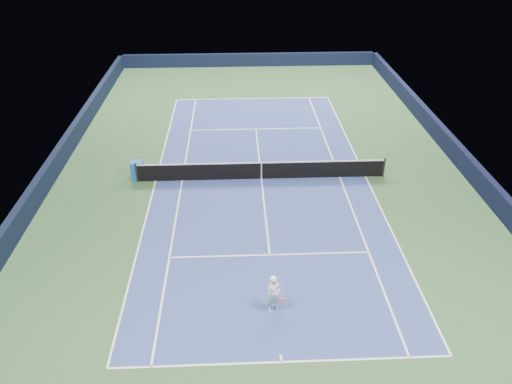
{
  "coord_description": "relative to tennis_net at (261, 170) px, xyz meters",
  "views": [
    {
      "loc": [
        -1.29,
        -22.62,
        12.76
      ],
      "look_at": [
        -0.41,
        -3.0,
        1.0
      ],
      "focal_mm": 35.0,
      "sensor_mm": 36.0,
      "label": 1
    }
  ],
  "objects": [
    {
      "name": "ground",
      "position": [
        0.0,
        0.0,
        -0.5
      ],
      "size": [
        40.0,
        40.0,
        0.0
      ],
      "primitive_type": "plane",
      "color": "#2D4E2A",
      "rests_on": "ground"
    },
    {
      "name": "wall_far",
      "position": [
        0.0,
        19.82,
        0.05
      ],
      "size": [
        22.0,
        0.35,
        1.1
      ],
      "primitive_type": "cube",
      "color": "black",
      "rests_on": "ground"
    },
    {
      "name": "wall_right",
      "position": [
        10.82,
        0.0,
        0.05
      ],
      "size": [
        0.35,
        40.0,
        1.1
      ],
      "primitive_type": "cube",
      "color": "black",
      "rests_on": "ground"
    },
    {
      "name": "wall_left",
      "position": [
        -10.82,
        0.0,
        0.05
      ],
      "size": [
        0.35,
        40.0,
        1.1
      ],
      "primitive_type": "cube",
      "color": "black",
      "rests_on": "ground"
    },
    {
      "name": "court_surface",
      "position": [
        0.0,
        0.0,
        -0.5
      ],
      "size": [
        10.97,
        23.77,
        0.01
      ],
      "primitive_type": "cube",
      "color": "navy",
      "rests_on": "ground"
    },
    {
      "name": "baseline_far",
      "position": [
        0.0,
        11.88,
        -0.5
      ],
      "size": [
        10.97,
        0.08,
        0.0
      ],
      "primitive_type": "cube",
      "color": "white",
      "rests_on": "ground"
    },
    {
      "name": "baseline_near",
      "position": [
        0.0,
        -11.88,
        -0.5
      ],
      "size": [
        10.97,
        0.08,
        0.0
      ],
      "primitive_type": "cube",
      "color": "white",
      "rests_on": "ground"
    },
    {
      "name": "sideline_doubles_right",
      "position": [
        5.49,
        0.0,
        -0.5
      ],
      "size": [
        0.08,
        23.77,
        0.0
      ],
      "primitive_type": "cube",
      "color": "white",
      "rests_on": "ground"
    },
    {
      "name": "sideline_doubles_left",
      "position": [
        -5.49,
        0.0,
        -0.5
      ],
      "size": [
        0.08,
        23.77,
        0.0
      ],
      "primitive_type": "cube",
      "color": "white",
      "rests_on": "ground"
    },
    {
      "name": "sideline_singles_right",
      "position": [
        4.12,
        0.0,
        -0.5
      ],
      "size": [
        0.08,
        23.77,
        0.0
      ],
      "primitive_type": "cube",
      "color": "white",
      "rests_on": "ground"
    },
    {
      "name": "sideline_singles_left",
      "position": [
        -4.12,
        0.0,
        -0.5
      ],
      "size": [
        0.08,
        23.77,
        0.0
      ],
      "primitive_type": "cube",
      "color": "white",
      "rests_on": "ground"
    },
    {
      "name": "service_line_far",
      "position": [
        0.0,
        6.4,
        -0.5
      ],
      "size": [
        8.23,
        0.08,
        0.0
      ],
      "primitive_type": "cube",
      "color": "white",
      "rests_on": "ground"
    },
    {
      "name": "service_line_near",
      "position": [
        0.0,
        -6.4,
        -0.5
      ],
      "size": [
        8.23,
        0.08,
        0.0
      ],
      "primitive_type": "cube",
      "color": "white",
      "rests_on": "ground"
    },
    {
      "name": "center_service_line",
      "position": [
        0.0,
        0.0,
        -0.5
      ],
      "size": [
        0.08,
        12.8,
        0.0
      ],
      "primitive_type": "cube",
      "color": "white",
      "rests_on": "ground"
    },
    {
      "name": "center_mark_far",
      "position": [
        0.0,
        11.73,
        -0.5
      ],
      "size": [
        0.08,
        0.3,
        0.0
      ],
      "primitive_type": "cube",
      "color": "white",
      "rests_on": "ground"
    },
    {
      "name": "center_mark_near",
      "position": [
        0.0,
        -11.73,
        -0.5
      ],
      "size": [
        0.08,
        0.3,
        0.0
      ],
      "primitive_type": "cube",
      "color": "white",
      "rests_on": "ground"
    },
    {
      "name": "tennis_net",
      "position": [
        0.0,
        0.0,
        0.0
      ],
      "size": [
        12.9,
        0.1,
        1.07
      ],
      "color": "black",
      "rests_on": "ground"
    },
    {
      "name": "sponsor_cube",
      "position": [
        -6.4,
        0.29,
        -0.0
      ],
      "size": [
        0.62,
        0.57,
        1.0
      ],
      "color": "#1B59A5",
      "rests_on": "ground"
    },
    {
      "name": "tennis_player",
      "position": [
        -0.08,
        -9.56,
        0.26
      ],
      "size": [
        0.78,
        1.31,
        2.72
      ],
      "color": "white",
      "rests_on": "ground"
    }
  ]
}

